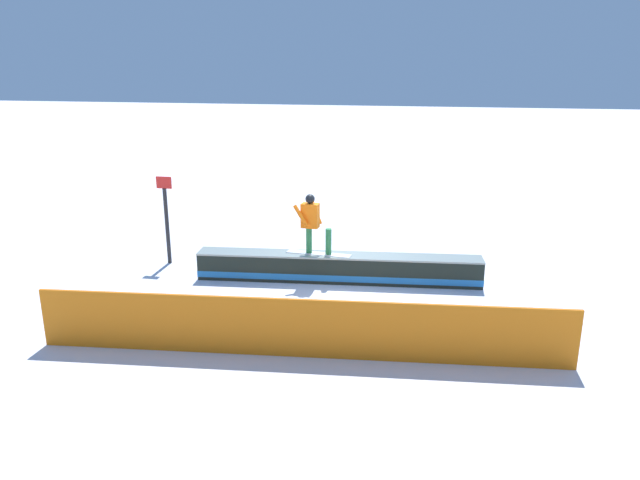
# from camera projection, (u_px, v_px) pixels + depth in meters

# --- Properties ---
(ground_plane) EXTENTS (120.00, 120.00, 0.00)m
(ground_plane) POSITION_uv_depth(u_px,v_px,m) (338.00, 281.00, 14.22)
(ground_plane) COLOR white
(grind_box) EXTENTS (6.75, 1.30, 0.67)m
(grind_box) POSITION_uv_depth(u_px,v_px,m) (338.00, 269.00, 14.14)
(grind_box) COLOR black
(grind_box) RESTS_ON ground_plane
(snowboarder) EXTENTS (1.57, 0.43, 1.43)m
(snowboarder) POSITION_uv_depth(u_px,v_px,m) (313.00, 222.00, 13.90)
(snowboarder) COLOR silver
(snowboarder) RESTS_ON grind_box
(safety_fence) EXTENTS (9.43, 1.04, 1.09)m
(safety_fence) POSITION_uv_depth(u_px,v_px,m) (300.00, 328.00, 10.42)
(safety_fence) COLOR orange
(safety_fence) RESTS_ON ground_plane
(trail_marker) EXTENTS (0.40, 0.10, 2.28)m
(trail_marker) POSITION_uv_depth(u_px,v_px,m) (167.00, 218.00, 15.17)
(trail_marker) COLOR #262628
(trail_marker) RESTS_ON ground_plane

